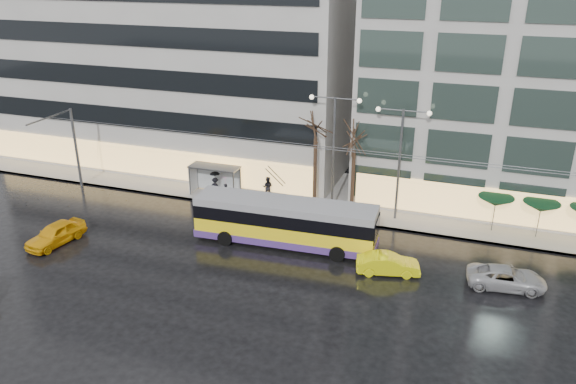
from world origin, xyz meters
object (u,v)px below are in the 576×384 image
at_px(bus_shelter, 212,173).
at_px(street_lamp_near, 334,138).
at_px(trolleybus, 285,224).
at_px(taxi_a, 56,234).

height_order(bus_shelter, street_lamp_near, street_lamp_near).
distance_m(bus_shelter, street_lamp_near, 11.14).
height_order(trolleybus, street_lamp_near, street_lamp_near).
bearing_deg(street_lamp_near, trolleybus, -103.82).
bearing_deg(trolleybus, street_lamp_near, 76.18).
bearing_deg(trolleybus, bus_shelter, 143.99).
bearing_deg(bus_shelter, trolleybus, -36.01).
bearing_deg(bus_shelter, taxi_a, -118.89).
distance_m(bus_shelter, taxi_a, 13.26).
xyz_separation_m(trolleybus, street_lamp_near, (1.60, 6.50, 4.40)).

